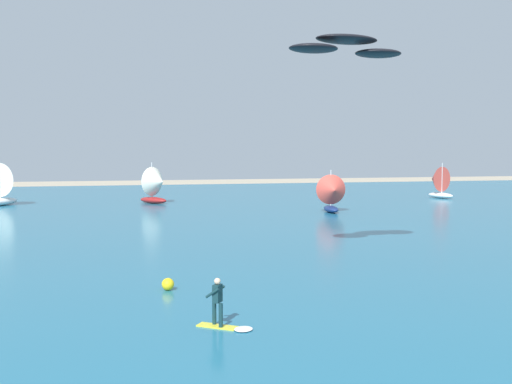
{
  "coord_description": "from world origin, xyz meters",
  "views": [
    {
      "loc": [
        -5.77,
        -5.1,
        6.18
      ],
      "look_at": [
        -0.76,
        17.64,
        4.48
      ],
      "focal_mm": 44.62,
      "sensor_mm": 36.0,
      "label": 1
    }
  ],
  "objects_px": {
    "kitesurfer": "(223,310)",
    "sailboat_anchored_offshore": "(5,183)",
    "marker_buoy": "(168,284)",
    "sailboat_far_left": "(157,185)",
    "sailboat_mid_right": "(437,182)",
    "sailboat_mid_left": "(332,193)",
    "kite": "(347,46)"
  },
  "relations": [
    {
      "from": "marker_buoy",
      "to": "kite",
      "type": "bearing_deg",
      "value": 23.21
    },
    {
      "from": "sailboat_anchored_offshore",
      "to": "marker_buoy",
      "type": "xyz_separation_m",
      "value": [
        13.17,
        -42.55,
        -1.97
      ]
    },
    {
      "from": "sailboat_mid_left",
      "to": "sailboat_anchored_offshore",
      "type": "bearing_deg",
      "value": 154.34
    },
    {
      "from": "sailboat_mid_right",
      "to": "marker_buoy",
      "type": "bearing_deg",
      "value": -130.05
    },
    {
      "from": "sailboat_mid_right",
      "to": "marker_buoy",
      "type": "relative_size",
      "value": 7.85
    },
    {
      "from": "sailboat_mid_left",
      "to": "sailboat_mid_right",
      "type": "bearing_deg",
      "value": 36.91
    },
    {
      "from": "kite",
      "to": "sailboat_mid_left",
      "type": "relative_size",
      "value": 1.73
    },
    {
      "from": "sailboat_far_left",
      "to": "sailboat_mid_right",
      "type": "relative_size",
      "value": 1.05
    },
    {
      "from": "sailboat_mid_left",
      "to": "kitesurfer",
      "type": "bearing_deg",
      "value": -114.87
    },
    {
      "from": "sailboat_far_left",
      "to": "sailboat_mid_right",
      "type": "xyz_separation_m",
      "value": [
        32.51,
        0.49,
        -0.1
      ]
    },
    {
      "from": "kite",
      "to": "sailboat_far_left",
      "type": "distance_m",
      "value": 38.47
    },
    {
      "from": "kite",
      "to": "marker_buoy",
      "type": "distance_m",
      "value": 14.83
    },
    {
      "from": "kite",
      "to": "marker_buoy",
      "type": "height_order",
      "value": "kite"
    },
    {
      "from": "sailboat_mid_left",
      "to": "kite",
      "type": "bearing_deg",
      "value": -107.86
    },
    {
      "from": "sailboat_mid_right",
      "to": "marker_buoy",
      "type": "height_order",
      "value": "sailboat_mid_right"
    },
    {
      "from": "kitesurfer",
      "to": "sailboat_anchored_offshore",
      "type": "relative_size",
      "value": 0.39
    },
    {
      "from": "sailboat_mid_right",
      "to": "sailboat_anchored_offshore",
      "type": "bearing_deg",
      "value": 178.35
    },
    {
      "from": "sailboat_far_left",
      "to": "sailboat_mid_right",
      "type": "height_order",
      "value": "sailboat_far_left"
    },
    {
      "from": "sailboat_anchored_offshore",
      "to": "sailboat_mid_left",
      "type": "distance_m",
      "value": 33.57
    },
    {
      "from": "kitesurfer",
      "to": "sailboat_far_left",
      "type": "bearing_deg",
      "value": 89.08
    },
    {
      "from": "sailboat_mid_left",
      "to": "sailboat_far_left",
      "type": "bearing_deg",
      "value": 139.8
    },
    {
      "from": "sailboat_anchored_offshore",
      "to": "marker_buoy",
      "type": "height_order",
      "value": "sailboat_anchored_offshore"
    },
    {
      "from": "kite",
      "to": "sailboat_far_left",
      "type": "xyz_separation_m",
      "value": [
        -7.25,
        36.67,
        -9.07
      ]
    },
    {
      "from": "sailboat_far_left",
      "to": "kitesurfer",
      "type": "bearing_deg",
      "value": -90.92
    },
    {
      "from": "sailboat_anchored_offshore",
      "to": "sailboat_mid_right",
      "type": "bearing_deg",
      "value": -1.65
    },
    {
      "from": "kitesurfer",
      "to": "sailboat_anchored_offshore",
      "type": "height_order",
      "value": "sailboat_anchored_offshore"
    },
    {
      "from": "kitesurfer",
      "to": "sailboat_mid_right",
      "type": "height_order",
      "value": "sailboat_mid_right"
    },
    {
      "from": "sailboat_far_left",
      "to": "marker_buoy",
      "type": "relative_size",
      "value": 8.28
    },
    {
      "from": "sailboat_mid_right",
      "to": "sailboat_anchored_offshore",
      "type": "relative_size",
      "value": 0.84
    },
    {
      "from": "kitesurfer",
      "to": "sailboat_anchored_offshore",
      "type": "bearing_deg",
      "value": 106.67
    },
    {
      "from": "kitesurfer",
      "to": "sailboat_mid_right",
      "type": "bearing_deg",
      "value": 54.78
    },
    {
      "from": "sailboat_far_left",
      "to": "sailboat_anchored_offshore",
      "type": "height_order",
      "value": "sailboat_anchored_offshore"
    }
  ]
}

